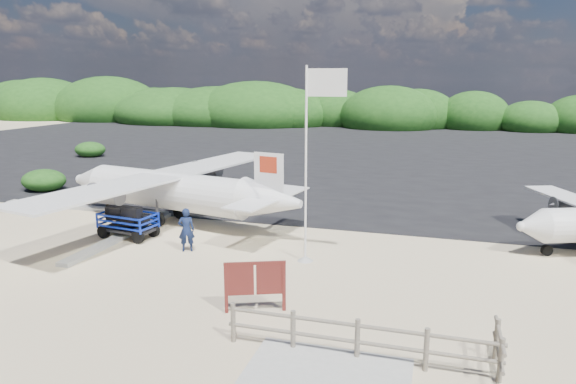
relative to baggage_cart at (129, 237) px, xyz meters
name	(u,v)px	position (x,y,z in m)	size (l,w,h in m)	color
ground	(209,261)	(4.27, -1.62, 0.00)	(160.00, 160.00, 0.00)	beige
asphalt_apron	(352,150)	(4.27, 28.38, 0.00)	(90.00, 50.00, 0.04)	#B2B2B2
lagoon	(31,229)	(-4.73, -0.12, 0.00)	(9.00, 7.00, 0.40)	#B2B2B2
walkway_pad	(326,381)	(9.77, -7.62, 0.00)	(3.50, 2.50, 0.10)	#B2B2B2
vegetation_band	(383,127)	(4.27, 53.38, 0.00)	(124.00, 8.00, 4.40)	#B2B2B2
fence	(357,360)	(10.27, -6.62, 0.00)	(6.40, 2.00, 1.10)	#B2B2B2
baggage_cart	(129,237)	(0.00, 0.00, 0.00)	(2.41, 1.38, 1.21)	#0D2CCC
flagpole	(305,261)	(7.50, -0.64, 0.00)	(1.34, 0.56, 6.68)	white
signboard	(256,311)	(7.21, -4.91, 0.00)	(1.78, 0.17, 1.47)	maroon
crew_a	(186,230)	(3.04, -0.86, 0.82)	(0.60, 0.39, 1.64)	#111D43
crew_b	(222,200)	(2.34, 3.96, 0.82)	(0.80, 0.62, 1.65)	#111D43
aircraft_small	(309,139)	(-1.61, 35.96, 0.00)	(6.97, 6.97, 2.51)	#B2B2B2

